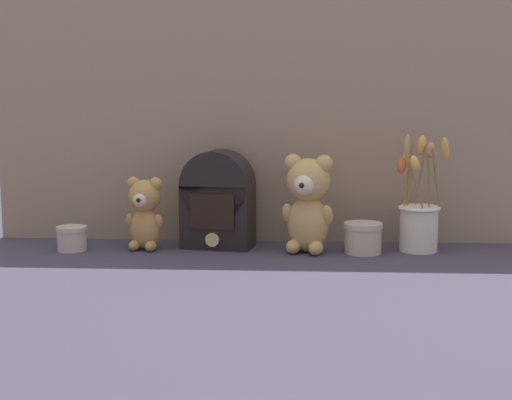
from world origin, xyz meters
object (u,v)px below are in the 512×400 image
at_px(vintage_radio, 218,200).
at_px(decorative_tin_tall, 363,238).
at_px(teddy_bear_medium, 145,212).
at_px(teddy_bear_large, 308,202).
at_px(flower_vase, 419,219).
at_px(decorative_tin_short, 71,239).

xyz_separation_m(vintage_radio, decorative_tin_tall, (0.38, -0.06, -0.09)).
bearing_deg(teddy_bear_medium, teddy_bear_large, -1.59).
relative_size(flower_vase, decorative_tin_tall, 3.04).
height_order(teddy_bear_medium, vintage_radio, vintage_radio).
relative_size(teddy_bear_large, vintage_radio, 0.98).
height_order(teddy_bear_large, decorative_tin_tall, teddy_bear_large).
xyz_separation_m(teddy_bear_medium, decorative_tin_tall, (0.57, -0.02, -0.06)).
bearing_deg(flower_vase, decorative_tin_short, -176.89).
distance_m(teddy_bear_large, decorative_tin_short, 0.63).
bearing_deg(vintage_radio, teddy_bear_large, -12.27).
bearing_deg(decorative_tin_tall, teddy_bear_large, 178.50).
relative_size(teddy_bear_medium, flower_vase, 0.63).
bearing_deg(decorative_tin_short, decorative_tin_tall, 1.07).
bearing_deg(decorative_tin_short, vintage_radio, 10.44).
bearing_deg(teddy_bear_medium, decorative_tin_short, -171.07).
distance_m(vintage_radio, decorative_tin_tall, 0.40).
distance_m(teddy_bear_medium, vintage_radio, 0.20).
bearing_deg(decorative_tin_short, teddy_bear_medium, 8.93).
distance_m(teddy_bear_medium, decorative_tin_short, 0.20).
relative_size(vintage_radio, decorative_tin_tall, 2.60).
height_order(teddy_bear_large, teddy_bear_medium, teddy_bear_large).
height_order(vintage_radio, decorative_tin_short, vintage_radio).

